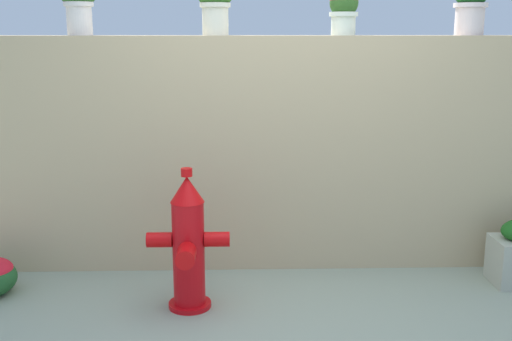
% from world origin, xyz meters
% --- Properties ---
extents(ground_plane, '(24.00, 24.00, 0.00)m').
position_xyz_m(ground_plane, '(0.00, 0.00, 0.00)').
color(ground_plane, gray).
extents(stone_wall, '(5.15, 0.34, 1.69)m').
position_xyz_m(stone_wall, '(0.00, 1.25, 0.85)').
color(stone_wall, tan).
rests_on(stone_wall, ground).
extents(potted_plant_3, '(0.21, 0.21, 0.33)m').
position_xyz_m(potted_plant_3, '(0.43, 1.24, 1.89)').
color(potted_plant_3, silver).
rests_on(potted_plant_3, stone_wall).
extents(fire_hydrant, '(0.52, 0.41, 0.91)m').
position_xyz_m(fire_hydrant, '(-0.63, 0.45, 0.42)').
color(fire_hydrant, red).
rests_on(fire_hydrant, ground).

